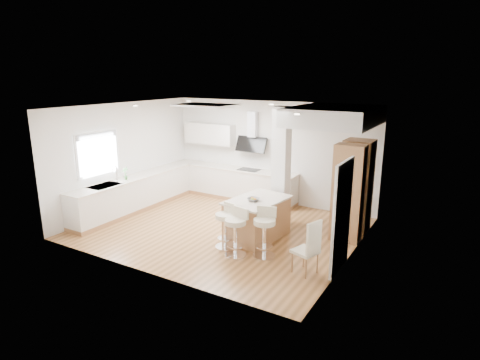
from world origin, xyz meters
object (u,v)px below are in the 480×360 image
Objects in this scene: bar_stool_a at (226,223)px; dining_chair at (310,246)px; bar_stool_c at (265,230)px; bar_stool_b at (236,230)px; peninsula at (257,218)px.

dining_chair is at bearing 7.63° from bar_stool_a.
dining_chair reaches higher than bar_stool_c.
bar_stool_c is at bearing -176.06° from dining_chair.
bar_stool_c reaches higher than bar_stool_a.
dining_chair reaches higher than bar_stool_a.
bar_stool_a is 0.94× the size of bar_stool_c.
bar_stool_b is (0.38, -0.23, 0.02)m from bar_stool_a.
bar_stool_b is at bearing -15.61° from bar_stool_a.
dining_chair is (1.91, -0.25, 0.02)m from bar_stool_a.
bar_stool_a is 1.93m from dining_chair.
bar_stool_b is 0.97× the size of bar_stool_c.
bar_stool_a is at bearing 168.11° from bar_stool_c.
dining_chair is (1.61, -1.04, 0.11)m from peninsula.
peninsula is at bearing 113.62° from bar_stool_c.
bar_stool_b is 0.56m from bar_stool_c.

